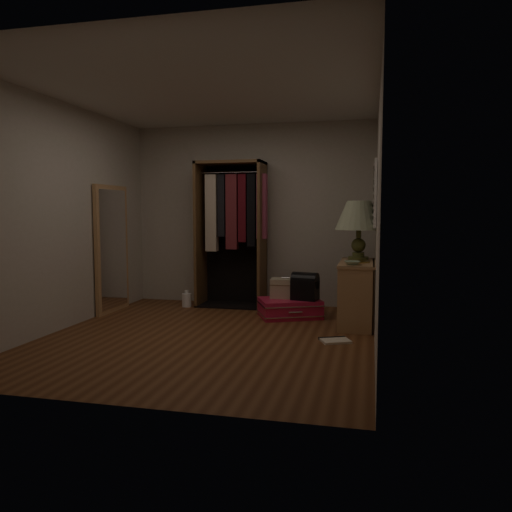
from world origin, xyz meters
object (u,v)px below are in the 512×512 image
table_lamp (359,217)px  floor_mirror (112,249)px  white_jug (187,300)px  train_case (285,288)px  black_bag (305,286)px  pink_suitcase (290,308)px  console_bookshelf (357,291)px  open_wardrobe (233,222)px

table_lamp → floor_mirror: bearing=-175.5°
floor_mirror → white_jug: size_ratio=7.30×
train_case → black_bag: black_bag is taller
pink_suitcase → train_case: bearing=109.0°
black_bag → white_jug: size_ratio=1.55×
console_bookshelf → white_jug: bearing=168.3°
open_wardrobe → white_jug: size_ratio=8.80×
train_case → white_jug: bearing=167.3°
console_bookshelf → open_wardrobe: 2.07m
console_bookshelf → black_bag: (-0.65, 0.12, 0.02)m
table_lamp → black_bag: bearing=-172.1°
floor_mirror → white_jug: floor_mirror is taller
black_bag → train_case: bearing=173.2°
white_jug → table_lamp: bearing=-6.6°
pink_suitcase → white_jug: bearing=143.1°
console_bookshelf → open_wardrobe: bearing=157.5°
pink_suitcase → train_case: size_ratio=2.43×
floor_mirror → pink_suitcase: (2.40, 0.18, -0.73)m
floor_mirror → white_jug: (0.85, 0.53, -0.75)m
table_lamp → white_jug: size_ratio=3.24×
open_wardrobe → white_jug: open_wardrobe is taller
floor_mirror → pink_suitcase: bearing=4.2°
console_bookshelf → table_lamp: (0.00, 0.22, 0.89)m
console_bookshelf → floor_mirror: bearing=-179.3°
console_bookshelf → open_wardrobe: size_ratio=0.55×
table_lamp → pink_suitcase: bearing=-174.7°
open_wardrobe → floor_mirror: size_ratio=1.21×
open_wardrobe → floor_mirror: 1.71m
train_case → black_bag: 0.29m
black_bag → white_jug: black_bag is taller
table_lamp → white_jug: table_lamp is taller
floor_mirror → table_lamp: 3.28m
console_bookshelf → open_wardrobe: open_wardrobe is taller
pink_suitcase → black_bag: 0.36m
console_bookshelf → table_lamp: size_ratio=1.48×
floor_mirror → white_jug: bearing=32.0°
console_bookshelf → pink_suitcase: bearing=170.8°
open_wardrobe → floor_mirror: (-1.48, -0.77, -0.35)m
floor_mirror → train_case: 2.39m
white_jug → black_bag: bearing=-12.0°
console_bookshelf → table_lamp: bearing=89.1°
console_bookshelf → table_lamp: table_lamp is taller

